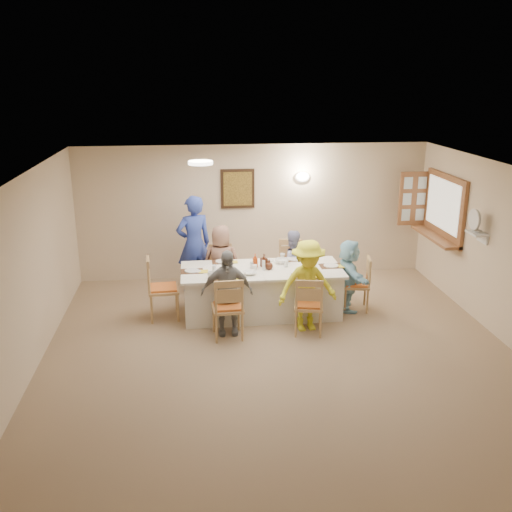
{
  "coord_description": "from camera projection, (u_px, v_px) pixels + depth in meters",
  "views": [
    {
      "loc": [
        -1.16,
        -6.83,
        3.67
      ],
      "look_at": [
        -0.2,
        1.4,
        1.05
      ],
      "focal_mm": 40.0,
      "sensor_mm": 36.0,
      "label": 1
    }
  ],
  "objects": [
    {
      "name": "plate_le",
      "position": [
        192.0,
        271.0,
        8.89
      ],
      "size": [
        0.22,
        0.22,
        0.01
      ],
      "primitive_type": "cylinder",
      "color": "white",
      "rests_on": "dining_table"
    },
    {
      "name": "chair_front_right",
      "position": [
        309.0,
        304.0,
        8.41
      ],
      "size": [
        0.51,
        0.51,
        0.91
      ],
      "primitive_type": null,
      "rotation": [
        0.0,
        0.0,
        2.94
      ],
      "color": "tan",
      "rests_on": "ground"
    },
    {
      "name": "napkin_fr",
      "position": [
        316.0,
        276.0,
        8.65
      ],
      "size": [
        0.15,
        0.15,
        0.01
      ],
      "primitive_type": "cube",
      "color": "yellow",
      "rests_on": "dining_table"
    },
    {
      "name": "wall_sconce",
      "position": [
        302.0,
        177.0,
        10.49
      ],
      "size": [
        0.26,
        0.09,
        0.18
      ],
      "primitive_type": "ellipsoid",
      "color": "white",
      "rests_on": "room_walls"
    },
    {
      "name": "shutter_door",
      "position": [
        414.0,
        199.0,
        10.57
      ],
      "size": [
        0.55,
        0.04,
        1.0
      ],
      "primitive_type": "cube",
      "color": "brown",
      "rests_on": "room_walls"
    },
    {
      "name": "diner_right_end",
      "position": [
        349.0,
        275.0,
        9.22
      ],
      "size": [
        1.12,
        0.41,
        1.19
      ],
      "primitive_type": "imported",
      "rotation": [
        0.0,
        0.0,
        1.6
      ],
      "color": "#A0DDF4",
      "rests_on": "ground"
    },
    {
      "name": "napkin_bl",
      "position": [
        233.0,
        262.0,
        9.31
      ],
      "size": [
        0.14,
        0.14,
        0.01
      ],
      "primitive_type": "cube",
      "color": "yellow",
      "rests_on": "dining_table"
    },
    {
      "name": "plate_fl",
      "position": [
        226.0,
        278.0,
        8.54
      ],
      "size": [
        0.23,
        0.23,
        0.01
      ],
      "primitive_type": "cylinder",
      "color": "white",
      "rests_on": "dining_table"
    },
    {
      "name": "hatch_sill",
      "position": [
        435.0,
        237.0,
        10.02
      ],
      "size": [
        0.3,
        1.5,
        0.05
      ],
      "primitive_type": "cube",
      "color": "brown",
      "rests_on": "room_walls"
    },
    {
      "name": "placemat_re",
      "position": [
        331.0,
        266.0,
        9.13
      ],
      "size": [
        0.36,
        0.27,
        0.01
      ],
      "primitive_type": "cube",
      "color": "#472B19",
      "rests_on": "dining_table"
    },
    {
      "name": "drinking_glass",
      "position": [
        252.0,
        265.0,
        9.02
      ],
      "size": [
        0.06,
        0.06,
        0.1
      ],
      "primitive_type": "cylinder",
      "color": "silver",
      "rests_on": "dining_table"
    },
    {
      "name": "napkin_fl",
      "position": [
        238.0,
        279.0,
        8.52
      ],
      "size": [
        0.13,
        0.13,
        0.01
      ],
      "primitive_type": "cube",
      "color": "yellow",
      "rests_on": "dining_table"
    },
    {
      "name": "chair_back_left",
      "position": [
        221.0,
        272.0,
        9.79
      ],
      "size": [
        0.44,
        0.44,
        0.91
      ],
      "primitive_type": null,
      "rotation": [
        0.0,
        0.0,
        0.01
      ],
      "color": "tan",
      "rests_on": "ground"
    },
    {
      "name": "ceiling_light",
      "position": [
        201.0,
        163.0,
        8.27
      ],
      "size": [
        0.36,
        0.36,
        0.05
      ],
      "primitive_type": "cylinder",
      "color": "white",
      "rests_on": "room_walls"
    },
    {
      "name": "plate_re",
      "position": [
        331.0,
        265.0,
        9.13
      ],
      "size": [
        0.24,
        0.24,
        0.01
      ],
      "primitive_type": "cylinder",
      "color": "white",
      "rests_on": "dining_table"
    },
    {
      "name": "plate_br",
      "position": [
        294.0,
        259.0,
        9.47
      ],
      "size": [
        0.26,
        0.26,
        0.02
      ],
      "primitive_type": "cylinder",
      "color": "white",
      "rests_on": "dining_table"
    },
    {
      "name": "plate_bl",
      "position": [
        222.0,
        261.0,
        9.34
      ],
      "size": [
        0.22,
        0.22,
        0.01
      ],
      "primitive_type": "cylinder",
      "color": "white",
      "rests_on": "dining_table"
    },
    {
      "name": "placemat_fl",
      "position": [
        226.0,
        279.0,
        8.55
      ],
      "size": [
        0.35,
        0.26,
        0.01
      ],
      "primitive_type": "cube",
      "color": "#472B19",
      "rests_on": "dining_table"
    },
    {
      "name": "chair_back_right",
      "position": [
        290.0,
        268.0,
        9.92
      ],
      "size": [
        0.54,
        0.54,
        0.95
      ],
      "primitive_type": null,
      "rotation": [
        0.0,
        0.0,
        -0.2
      ],
      "color": "tan",
      "rests_on": "ground"
    },
    {
      "name": "chair_left_end",
      "position": [
        164.0,
        288.0,
        8.92
      ],
      "size": [
        0.52,
        0.52,
        1.02
      ],
      "primitive_type": null,
      "rotation": [
        0.0,
        0.0,
        1.64
      ],
      "color": "tan",
      "rests_on": "ground"
    },
    {
      "name": "diner_back_left",
      "position": [
        221.0,
        263.0,
        9.62
      ],
      "size": [
        0.74,
        0.57,
        1.31
      ],
      "primitive_type": "imported",
      "rotation": [
        0.0,
        0.0,
        3.02
      ],
      "color": "#825B4B",
      "rests_on": "ground"
    },
    {
      "name": "napkin_le",
      "position": [
        203.0,
        271.0,
        8.86
      ],
      "size": [
        0.15,
        0.15,
        0.01
      ],
      "primitive_type": "cube",
      "color": "yellow",
      "rests_on": "dining_table"
    },
    {
      "name": "napkin_br",
      "position": [
        306.0,
        259.0,
        9.44
      ],
      "size": [
        0.14,
        0.14,
        0.01
      ],
      "primitive_type": "cube",
      "color": "yellow",
      "rests_on": "dining_table"
    },
    {
      "name": "caregiver",
      "position": [
        194.0,
        244.0,
        9.95
      ],
      "size": [
        0.89,
        0.81,
        1.73
      ],
      "primitive_type": "imported",
      "rotation": [
        0.0,
        0.0,
        3.48
      ],
      "color": "#2E44A9",
      "rests_on": "ground"
    },
    {
      "name": "condiment_malt",
      "position": [
        269.0,
        265.0,
        8.96
      ],
      "size": [
        0.15,
        0.15,
        0.16
      ],
      "primitive_type": "imported",
      "rotation": [
        0.0,
        0.0,
        -0.12
      ],
      "color": "#431E11",
      "rests_on": "dining_table"
    },
    {
      "name": "napkin_re",
      "position": [
        343.0,
        266.0,
        9.1
      ],
      "size": [
        0.14,
        0.14,
        0.01
      ],
      "primitive_type": "cube",
      "color": "yellow",
      "rests_on": "dining_table"
    },
    {
      "name": "dining_table",
      "position": [
        262.0,
        291.0,
        9.12
      ],
      "size": [
        2.54,
        1.08,
        0.76
      ],
      "primitive_type": "cube",
      "color": "white",
      "rests_on": "ground"
    },
    {
      "name": "placemat_fr",
      "position": [
        304.0,
        276.0,
        8.68
      ],
      "size": [
        0.36,
        0.27,
        0.01
      ],
      "primitive_type": "cube",
      "color": "#472B19",
      "rests_on": "dining_table"
    },
    {
      "name": "teacup_a",
      "position": [
        212.0,
        275.0,
        8.6
      ],
      "size": [
        0.13,
        0.13,
        0.1
      ],
      "primitive_type": "imported",
      "rotation": [
        0.0,
        0.0,
        0.04
      ],
      "color": "white",
      "rests_on": "dining_table"
    },
    {
      "name": "chair_right_end",
      "position": [
        356.0,
        283.0,
        9.28
      ],
      "size": [
        0.5,
        0.5,
        0.89
      ],
      "primitive_type": null,
      "rotation": [
        0.0,
        0.0,
        -1.75
      ],
      "color": "tan",
      "rests_on": "ground"
    },
    {
      "name": "diner_front_left",
      "position": [
        227.0,
        293.0,
        8.33
      ],
      "size": [
        0.77,
        0.34,
        1.29
      ],
      "primitive_type": "imported",
      "rotation": [
        0.0,
        0.0,
        -0.02
      ],
      "color": "gray",
      "rests_on": "ground"
    },
    {
      "name": "condiment_brown",
      "position": [
        264.0,
        261.0,
        9.06
      ],
      "size": [
        0.16,
        0.16,
        0.22
      ],
      "primitive_type": "imported",
      "rotation": [
        0.0,
        0.0,
        0.31
      ],
      "color": "#431E11",
      "rests_on": "dining_table"
    },
    {
      "name": "diner_front_right",
      "position": [
        307.0,
        286.0,
        8.45
      ],
      "size": [
        1.05,
        0.78,
        1.4
      ],
      "primitive_type": "imported",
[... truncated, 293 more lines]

